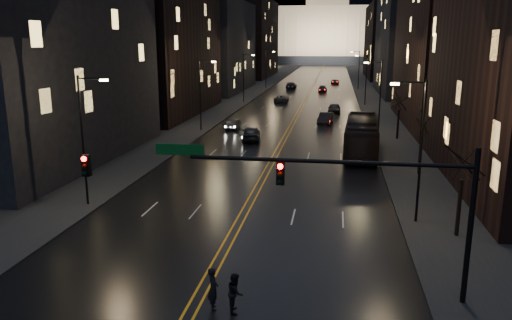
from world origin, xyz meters
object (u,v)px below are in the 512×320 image
at_px(bus, 362,136).
at_px(pedestrian_b, 235,292).
at_px(oncoming_car_b, 233,124).
at_px(receding_car_a, 326,118).
at_px(pedestrian_a, 213,289).
at_px(oncoming_car_a, 251,133).
at_px(traffic_signal, 336,187).

distance_m(bus, pedestrian_b, 32.49).
relative_size(oncoming_car_b, receding_car_a, 0.86).
distance_m(receding_car_a, pedestrian_a, 50.17).
distance_m(bus, oncoming_car_b, 19.85).
height_order(bus, oncoming_car_a, bus).
distance_m(traffic_signal, oncoming_car_b, 44.11).
relative_size(oncoming_car_a, receding_car_a, 1.03).
distance_m(bus, receding_car_a, 18.70).
relative_size(bus, oncoming_car_b, 3.21).
bearing_deg(pedestrian_b, bus, -21.11).
bearing_deg(bus, pedestrian_b, -98.71).
relative_size(traffic_signal, receding_car_a, 3.58).
xyz_separation_m(bus, oncoming_car_b, (-15.70, 12.09, -1.17)).
xyz_separation_m(bus, receding_car_a, (-3.96, 18.24, -1.05)).
bearing_deg(oncoming_car_b, pedestrian_a, 99.79).
distance_m(oncoming_car_a, pedestrian_b, 37.45).
bearing_deg(pedestrian_a, oncoming_car_b, -11.19).
relative_size(oncoming_car_a, oncoming_car_b, 1.20).
xyz_separation_m(oncoming_car_a, pedestrian_b, (5.57, -37.03, 0.02)).
distance_m(bus, pedestrian_a, 32.70).
relative_size(bus, receding_car_a, 2.75).
height_order(oncoming_car_a, oncoming_car_b, oncoming_car_a).
relative_size(receding_car_a, pedestrian_b, 2.79).
xyz_separation_m(pedestrian_a, pedestrian_b, (0.96, 0.00, -0.09)).
relative_size(oncoming_car_b, pedestrian_a, 2.17).
bearing_deg(traffic_signal, oncoming_car_a, 105.34).
height_order(oncoming_car_a, receding_car_a, oncoming_car_a).
bearing_deg(traffic_signal, oncoming_car_b, 107.38).
xyz_separation_m(bus, pedestrian_b, (-6.64, -31.79, -0.98)).
height_order(oncoming_car_a, pedestrian_a, pedestrian_a).
height_order(oncoming_car_b, pedestrian_a, pedestrian_a).
xyz_separation_m(traffic_signal, bus, (2.59, 29.80, -3.26)).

